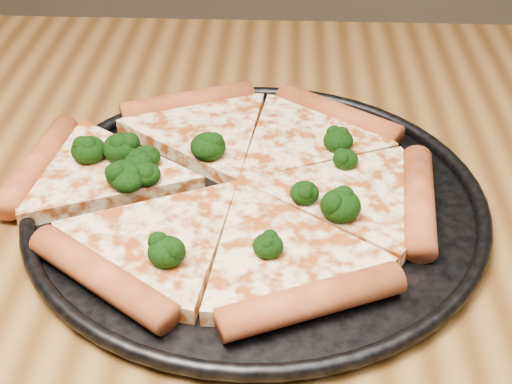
{
  "coord_description": "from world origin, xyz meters",
  "views": [
    {
      "loc": [
        0.13,
        -0.48,
        1.13
      ],
      "look_at": [
        0.1,
        0.03,
        0.77
      ],
      "focal_mm": 50.06,
      "sensor_mm": 36.0,
      "label": 1
    }
  ],
  "objects": [
    {
      "name": "broccoli_florets",
      "position": [
        0.05,
        0.03,
        0.78
      ],
      "size": [
        0.26,
        0.2,
        0.03
      ],
      "color": "black",
      "rests_on": "pizza"
    },
    {
      "name": "pizza_pan",
      "position": [
        0.1,
        0.03,
        0.76
      ],
      "size": [
        0.4,
        0.4,
        0.02
      ],
      "color": "black",
      "rests_on": "dining_table"
    },
    {
      "name": "pizza",
      "position": [
        0.08,
        0.04,
        0.77
      ],
      "size": [
        0.39,
        0.37,
        0.03
      ],
      "rotation": [
        0.0,
        0.0,
        0.41
      ],
      "color": "#FFE09C",
      "rests_on": "pizza_pan"
    },
    {
      "name": "dining_table",
      "position": [
        0.0,
        0.0,
        0.66
      ],
      "size": [
        1.2,
        0.9,
        0.75
      ],
      "color": "brown",
      "rests_on": "ground"
    }
  ]
}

